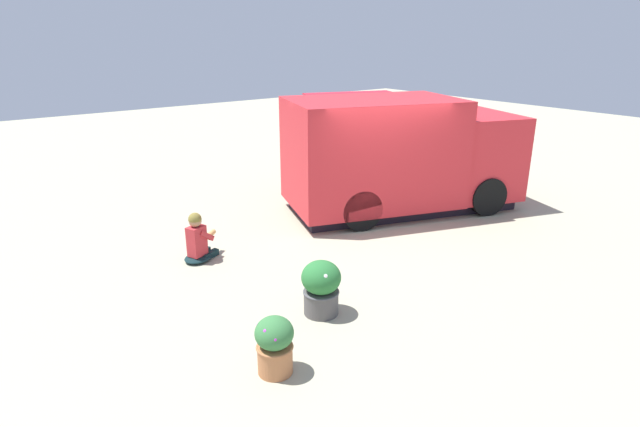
{
  "coord_description": "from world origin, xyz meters",
  "views": [
    {
      "loc": [
        -7.07,
        -7.5,
        3.81
      ],
      "look_at": [
        -2.3,
        -1.25,
        1.04
      ],
      "focal_mm": 28.82,
      "sensor_mm": 36.0,
      "label": 1
    }
  ],
  "objects_px": {
    "food_truck": "(399,157)",
    "planter_flowering_far": "(321,286)",
    "planter_flowering_near": "(275,344)",
    "person_customer": "(198,241)"
  },
  "relations": [
    {
      "from": "planter_flowering_near",
      "to": "planter_flowering_far",
      "type": "distance_m",
      "value": 1.47
    },
    {
      "from": "food_truck",
      "to": "planter_flowering_far",
      "type": "xyz_separation_m",
      "value": [
        -4.22,
        -2.65,
        -0.78
      ]
    },
    {
      "from": "food_truck",
      "to": "planter_flowering_near",
      "type": "bearing_deg",
      "value": -148.18
    },
    {
      "from": "food_truck",
      "to": "planter_flowering_far",
      "type": "distance_m",
      "value": 5.05
    },
    {
      "from": "food_truck",
      "to": "planter_flowering_far",
      "type": "bearing_deg",
      "value": -147.85
    },
    {
      "from": "planter_flowering_near",
      "to": "planter_flowering_far",
      "type": "height_order",
      "value": "planter_flowering_far"
    },
    {
      "from": "food_truck",
      "to": "person_customer",
      "type": "height_order",
      "value": "food_truck"
    },
    {
      "from": "person_customer",
      "to": "food_truck",
      "type": "bearing_deg",
      "value": -1.35
    },
    {
      "from": "planter_flowering_far",
      "to": "planter_flowering_near",
      "type": "bearing_deg",
      "value": -149.33
    },
    {
      "from": "food_truck",
      "to": "planter_flowering_near",
      "type": "xyz_separation_m",
      "value": [
        -5.48,
        -3.4,
        -0.83
      ]
    }
  ]
}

